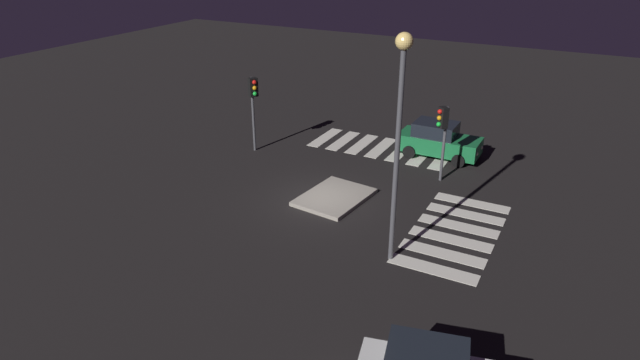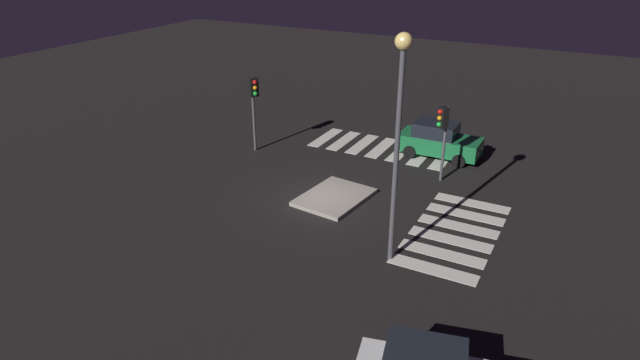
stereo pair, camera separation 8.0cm
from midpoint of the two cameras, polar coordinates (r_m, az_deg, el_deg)
ground_plane at (r=23.99m, az=0.10°, el=-2.17°), size 80.00×80.00×0.00m
traffic_island at (r=24.08m, az=1.63°, el=-1.82°), size 3.62×2.89×0.18m
car_green at (r=29.01m, az=12.44°, el=4.08°), size 2.02×4.26×1.84m
traffic_light_east at (r=25.46m, az=12.89°, el=5.56°), size 0.53×0.54×3.63m
traffic_light_north at (r=28.64m, az=-6.89°, el=8.74°), size 0.54×0.53×4.01m
street_lamp at (r=17.76m, az=8.44°, el=6.80°), size 0.56×0.56×8.08m
crosswalk_near at (r=22.16m, az=14.05°, el=-5.38°), size 6.45×3.20×0.02m
crosswalk_side at (r=30.01m, az=6.56°, el=3.39°), size 3.20×7.60×0.02m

